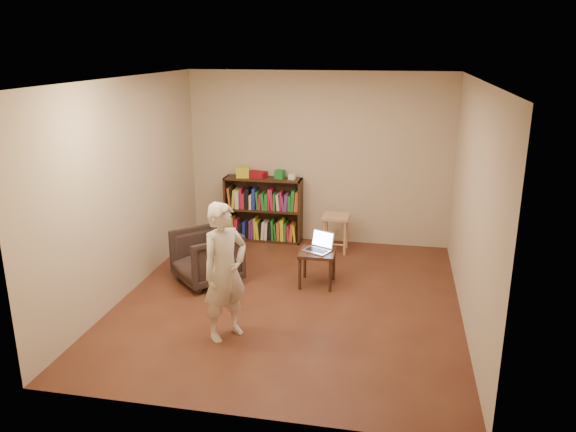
% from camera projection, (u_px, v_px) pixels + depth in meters
% --- Properties ---
extents(floor, '(4.50, 4.50, 0.00)m').
position_uv_depth(floor, '(290.00, 300.00, 6.77)').
color(floor, '#462016').
rests_on(floor, ground).
extents(ceiling, '(4.50, 4.50, 0.00)m').
position_uv_depth(ceiling, '(290.00, 79.00, 6.01)').
color(ceiling, silver).
rests_on(ceiling, wall_back).
extents(wall_back, '(4.00, 0.00, 4.00)m').
position_uv_depth(wall_back, '(318.00, 159.00, 8.50)').
color(wall_back, '#C4AC94').
rests_on(wall_back, floor).
extents(wall_left, '(0.00, 4.50, 4.50)m').
position_uv_depth(wall_left, '(127.00, 188.00, 6.76)').
color(wall_left, '#C4AC94').
rests_on(wall_left, floor).
extents(wall_right, '(0.00, 4.50, 4.50)m').
position_uv_depth(wall_right, '(472.00, 206.00, 6.02)').
color(wall_right, '#C4AC94').
rests_on(wall_right, floor).
extents(bookshelf, '(1.20, 0.30, 1.00)m').
position_uv_depth(bookshelf, '(264.00, 213.00, 8.76)').
color(bookshelf, black).
rests_on(bookshelf, floor).
extents(box_yellow, '(0.22, 0.18, 0.16)m').
position_uv_depth(box_yellow, '(243.00, 172.00, 8.60)').
color(box_yellow, gold).
rests_on(box_yellow, bookshelf).
extents(red_cloth, '(0.30, 0.25, 0.09)m').
position_uv_depth(red_cloth, '(257.00, 175.00, 8.61)').
color(red_cloth, maroon).
rests_on(red_cloth, bookshelf).
extents(box_green, '(0.15, 0.15, 0.13)m').
position_uv_depth(box_green, '(280.00, 174.00, 8.53)').
color(box_green, '#1F752C').
rests_on(box_green, bookshelf).
extents(box_white, '(0.11, 0.11, 0.08)m').
position_uv_depth(box_white, '(292.00, 177.00, 8.49)').
color(box_white, silver).
rests_on(box_white, bookshelf).
extents(stool, '(0.38, 0.38, 0.56)m').
position_uv_depth(stool, '(336.00, 222.00, 8.26)').
color(stool, tan).
rests_on(stool, floor).
extents(armchair, '(1.05, 1.05, 0.68)m').
position_uv_depth(armchair, '(207.00, 257.00, 7.21)').
color(armchair, '#2D211E').
rests_on(armchair, floor).
extents(side_table, '(0.44, 0.44, 0.45)m').
position_uv_depth(side_table, '(317.00, 257.00, 7.11)').
color(side_table, black).
rests_on(side_table, floor).
extents(laptop, '(0.41, 0.39, 0.24)m').
position_uv_depth(laptop, '(319.00, 246.00, 7.11)').
color(laptop, '#B1B0B5').
rests_on(laptop, side_table).
extents(person, '(0.60, 0.64, 1.46)m').
position_uv_depth(person, '(225.00, 272.00, 5.74)').
color(person, beige).
rests_on(person, floor).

